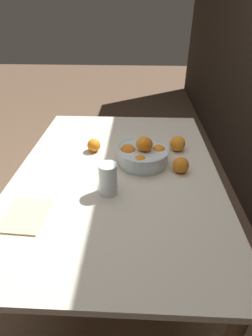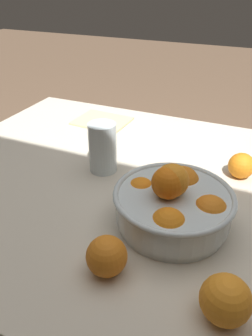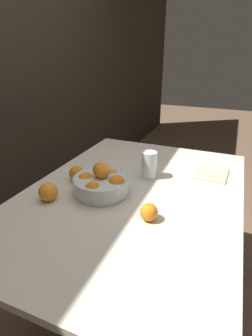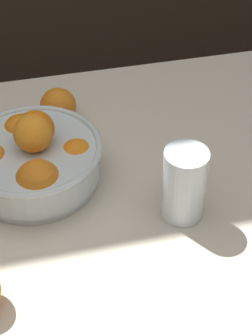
# 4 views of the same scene
# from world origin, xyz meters

# --- Properties ---
(dining_table) EXTENTS (1.35, 0.95, 0.74)m
(dining_table) POSITION_xyz_m (0.00, 0.00, 0.67)
(dining_table) COLOR beige
(dining_table) RESTS_ON ground_plane
(fruit_bowl) EXTENTS (0.26, 0.26, 0.15)m
(fruit_bowl) POSITION_xyz_m (-0.07, 0.12, 0.79)
(fruit_bowl) COLOR silver
(fruit_bowl) RESTS_ON dining_table
(juice_glass) EXTENTS (0.08, 0.08, 0.14)m
(juice_glass) POSITION_xyz_m (0.17, -0.02, 0.80)
(juice_glass) COLOR #F4A314
(juice_glass) RESTS_ON dining_table
(orange_loose_near_bowl) EXTENTS (0.07, 0.07, 0.07)m
(orange_loose_near_bowl) POSITION_xyz_m (-0.18, -0.14, 0.77)
(orange_loose_near_bowl) COLOR orange
(orange_loose_near_bowl) RESTS_ON dining_table
(orange_loose_front) EXTENTS (0.08, 0.08, 0.08)m
(orange_loose_front) POSITION_xyz_m (0.00, 0.30, 0.78)
(orange_loose_front) COLOR orange
(orange_loose_front) RESTS_ON dining_table
(orange_loose_aside) EXTENTS (0.08, 0.08, 0.08)m
(orange_loose_aside) POSITION_xyz_m (-0.21, 0.31, 0.78)
(orange_loose_aside) COLOR orange
(orange_loose_aside) RESTS_ON dining_table
(napkin) EXTENTS (0.20, 0.16, 0.01)m
(napkin) POSITION_xyz_m (0.33, -0.32, 0.74)
(napkin) COLOR beige
(napkin) RESTS_ON dining_table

